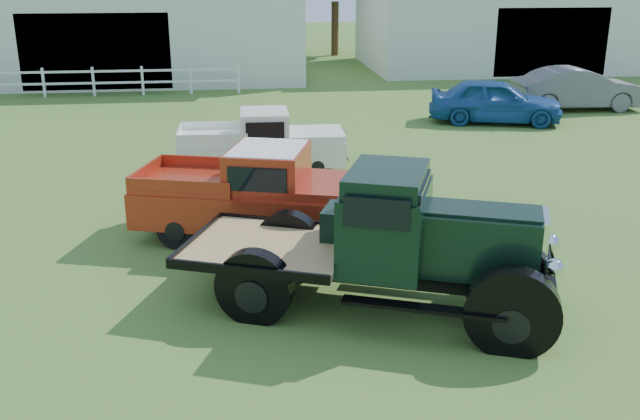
{
  "coord_description": "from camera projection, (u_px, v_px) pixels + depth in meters",
  "views": [
    {
      "loc": [
        -1.25,
        -10.67,
        5.15
      ],
      "look_at": [
        0.2,
        1.2,
        1.05
      ],
      "focal_mm": 40.0,
      "sensor_mm": 36.0,
      "label": 1
    }
  ],
  "objects": [
    {
      "name": "white_pickup",
      "position": [
        261.0,
        143.0,
        18.44
      ],
      "size": [
        4.46,
        1.82,
        1.62
      ],
      "primitive_type": null,
      "rotation": [
        0.0,
        0.0,
        -0.02
      ],
      "color": "white",
      "rests_on": "ground"
    },
    {
      "name": "vintage_flatbed",
      "position": [
        378.0,
        240.0,
        11.0
      ],
      "size": [
        6.21,
        4.22,
        2.29
      ],
      "primitive_type": null,
      "rotation": [
        0.0,
        0.0,
        -0.37
      ],
      "color": "black",
      "rests_on": "ground"
    },
    {
      "name": "shed_right",
      "position": [
        518.0,
        17.0,
        37.95
      ],
      "size": [
        16.8,
        9.2,
        5.2
      ],
      "primitive_type": null,
      "color": "beige",
      "rests_on": "ground"
    },
    {
      "name": "red_pickup",
      "position": [
        264.0,
        193.0,
        13.97
      ],
      "size": [
        5.49,
        3.36,
        1.88
      ],
      "primitive_type": null,
      "rotation": [
        0.0,
        0.0,
        -0.29
      ],
      "color": "#A02A15",
      "rests_on": "ground"
    },
    {
      "name": "shed_left",
      "position": [
        111.0,
        17.0,
        34.53
      ],
      "size": [
        18.8,
        10.2,
        5.6
      ],
      "primitive_type": null,
      "color": "beige",
      "rests_on": "ground"
    },
    {
      "name": "ground",
      "position": [
        317.0,
        293.0,
        11.83
      ],
      "size": [
        120.0,
        120.0,
        0.0
      ],
      "primitive_type": "plane",
      "color": "#4B6E2C"
    },
    {
      "name": "misc_car_grey",
      "position": [
        578.0,
        89.0,
        26.76
      ],
      "size": [
        4.81,
        1.83,
        1.57
      ],
      "primitive_type": "imported",
      "rotation": [
        0.0,
        0.0,
        1.53
      ],
      "color": "slate",
      "rests_on": "ground"
    },
    {
      "name": "fence_rail",
      "position": [
        69.0,
        82.0,
        29.5
      ],
      "size": [
        14.2,
        0.16,
        1.2
      ],
      "primitive_type": null,
      "color": "white",
      "rests_on": "ground"
    },
    {
      "name": "misc_car_blue",
      "position": [
        495.0,
        101.0,
        24.49
      ],
      "size": [
        4.81,
        2.93,
        1.53
      ],
      "primitive_type": "imported",
      "rotation": [
        0.0,
        0.0,
        1.3
      ],
      "color": "#205090",
      "rests_on": "ground"
    }
  ]
}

